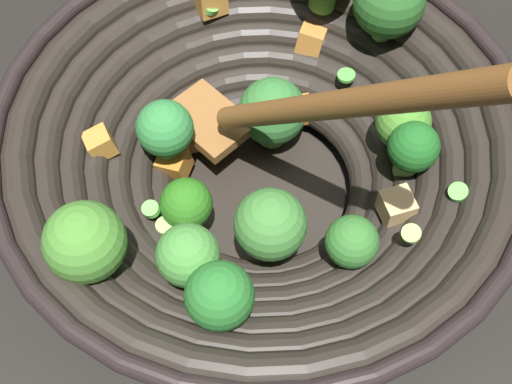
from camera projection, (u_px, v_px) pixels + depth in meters
The scene contains 2 objects.
ground_plane at pixel (261, 195), 0.60m from camera, with size 4.00×4.00×0.00m, color black.
wok at pixel (263, 148), 0.53m from camera, with size 0.44×0.42×0.29m.
Camera 1 is at (0.13, -0.28, 0.51)m, focal length 47.50 mm.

